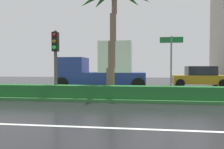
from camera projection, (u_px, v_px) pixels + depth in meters
The scene contains 8 objects.
ground_plane at pixel (171, 96), 12.46m from camera, with size 90.00×42.00×0.10m, color black.
near_lane_divider_stripe at pixel (212, 132), 5.52m from camera, with size 81.00×0.14×0.01m, color white.
median_strip at pixel (174, 97), 11.46m from camera, with size 85.50×4.00×0.15m, color #2D6B33.
median_hedge at pixel (179, 93), 10.06m from camera, with size 76.50×0.70×0.60m.
traffic_signal_median_left at pixel (55, 51), 10.74m from camera, with size 0.28×0.43×3.33m.
street_name_sign at pixel (171, 58), 10.35m from camera, with size 1.10×0.08×3.00m.
box_truck_lead at pixel (103, 68), 15.94m from camera, with size 6.40×2.64×3.46m.
car_in_traffic_leading at pixel (199, 77), 18.03m from camera, with size 4.30×2.02×1.72m.
Camera 1 is at (-1.85, -3.74, 1.68)m, focal length 34.38 mm.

